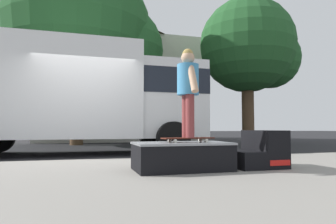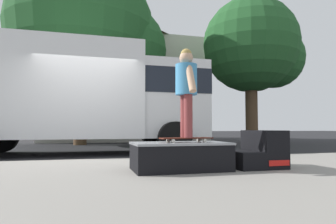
% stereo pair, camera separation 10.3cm
% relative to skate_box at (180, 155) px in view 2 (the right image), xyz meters
% --- Properties ---
extents(ground_plane, '(140.00, 140.00, 0.00)m').
position_rel_skate_box_xyz_m(ground_plane, '(-1.33, 2.44, -0.33)').
color(ground_plane, black).
extents(sidewalk_slab, '(50.00, 5.00, 0.12)m').
position_rel_skate_box_xyz_m(sidewalk_slab, '(-1.33, -0.56, -0.27)').
color(sidewalk_slab, gray).
rests_on(sidewalk_slab, ground).
extents(skate_box, '(1.36, 0.81, 0.40)m').
position_rel_skate_box_xyz_m(skate_box, '(0.00, 0.00, 0.00)').
color(skate_box, black).
rests_on(skate_box, sidewalk_slab).
extents(kicker_ramp, '(0.76, 0.77, 0.57)m').
position_rel_skate_box_xyz_m(kicker_ramp, '(1.25, -0.00, 0.02)').
color(kicker_ramp, black).
rests_on(kicker_ramp, sidewalk_slab).
extents(skateboard, '(0.80, 0.30, 0.07)m').
position_rel_skate_box_xyz_m(skateboard, '(0.09, -0.02, 0.24)').
color(skateboard, '#4C1E14').
rests_on(skateboard, skate_box).
extents(skater_kid, '(0.32, 0.67, 1.30)m').
position_rel_skate_box_xyz_m(skater_kid, '(0.09, -0.02, 1.02)').
color(skater_kid, brown).
rests_on(skater_kid, skateboard).
extents(box_truck, '(6.91, 2.63, 3.05)m').
position_rel_skate_box_xyz_m(box_truck, '(-1.39, 4.64, 1.37)').
color(box_truck, white).
rests_on(box_truck, ground).
extents(street_tree_main, '(7.00, 6.36, 8.28)m').
position_rel_skate_box_xyz_m(street_tree_main, '(-1.22, 9.49, 4.58)').
color(street_tree_main, brown).
rests_on(street_tree_main, ground).
extents(street_tree_neighbour, '(4.90, 4.46, 6.89)m').
position_rel_skate_box_xyz_m(street_tree_neighbour, '(6.36, 8.29, 4.19)').
color(street_tree_neighbour, brown).
rests_on(street_tree_neighbour, ground).
extents(house_behind, '(9.54, 8.22, 8.40)m').
position_rel_skate_box_xyz_m(house_behind, '(0.78, 15.38, 3.91)').
color(house_behind, beige).
rests_on(house_behind, ground).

